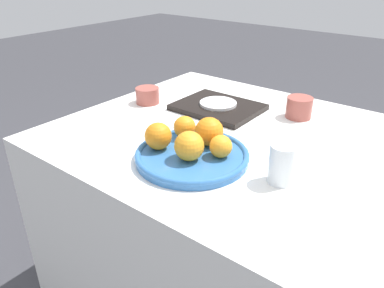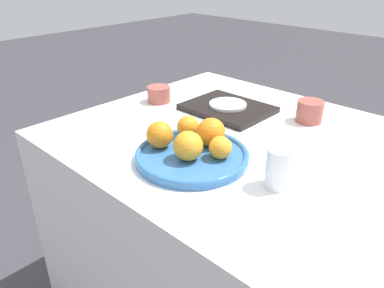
{
  "view_description": "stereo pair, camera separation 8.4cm",
  "coord_description": "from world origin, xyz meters",
  "views": [
    {
      "loc": [
        0.4,
        -0.94,
        1.23
      ],
      "look_at": [
        -0.16,
        -0.22,
        0.77
      ],
      "focal_mm": 35.0,
      "sensor_mm": 36.0,
      "label": 1
    },
    {
      "loc": [
        0.47,
        -0.88,
        1.23
      ],
      "look_at": [
        -0.16,
        -0.22,
        0.77
      ],
      "focal_mm": 35.0,
      "sensor_mm": 36.0,
      "label": 2
    }
  ],
  "objects": [
    {
      "name": "table",
      "position": [
        0.0,
        0.0,
        0.36
      ],
      "size": [
        1.42,
        0.95,
        0.72
      ],
      "color": "white",
      "rests_on": "ground_plane"
    },
    {
      "name": "fruit_platter",
      "position": [
        -0.16,
        -0.22,
        0.74
      ],
      "size": [
        0.32,
        0.32,
        0.03
      ],
      "color": "#336BAD",
      "rests_on": "table"
    },
    {
      "name": "orange_0",
      "position": [
        -0.15,
        -0.25,
        0.78
      ],
      "size": [
        0.08,
        0.08,
        0.08
      ],
      "color": "orange",
      "rests_on": "fruit_platter"
    },
    {
      "name": "orange_1",
      "position": [
        -0.16,
        -0.14,
        0.78
      ],
      "size": [
        0.08,
        0.08,
        0.08
      ],
      "color": "orange",
      "rests_on": "fruit_platter"
    },
    {
      "name": "orange_2",
      "position": [
        -0.09,
        -0.18,
        0.77
      ],
      "size": [
        0.06,
        0.06,
        0.06
      ],
      "color": "orange",
      "rests_on": "fruit_platter"
    },
    {
      "name": "orange_3",
      "position": [
        -0.24,
        -0.15,
        0.78
      ],
      "size": [
        0.07,
        0.07,
        0.07
      ],
      "color": "orange",
      "rests_on": "fruit_platter"
    },
    {
      "name": "orange_4",
      "position": [
        -0.25,
        -0.25,
        0.78
      ],
      "size": [
        0.08,
        0.08,
        0.08
      ],
      "color": "orange",
      "rests_on": "fruit_platter"
    },
    {
      "name": "water_glass",
      "position": [
        0.08,
        -0.17,
        0.77
      ],
      "size": [
        0.07,
        0.07,
        0.1
      ],
      "color": "silver",
      "rests_on": "table"
    },
    {
      "name": "serving_tray",
      "position": [
        -0.32,
        0.14,
        0.73
      ],
      "size": [
        0.3,
        0.24,
        0.02
      ],
      "color": "black",
      "rests_on": "table"
    },
    {
      "name": "side_plate",
      "position": [
        -0.32,
        0.14,
        0.75
      ],
      "size": [
        0.14,
        0.14,
        0.01
      ],
      "color": "white",
      "rests_on": "serving_tray"
    },
    {
      "name": "cup_0",
      "position": [
        -0.57,
        0.03,
        0.75
      ],
      "size": [
        0.09,
        0.09,
        0.06
      ],
      "color": "#9E4C42",
      "rests_on": "table"
    },
    {
      "name": "cup_1",
      "position": [
        -0.05,
        0.25,
        0.76
      ],
      "size": [
        0.09,
        0.09,
        0.07
      ],
      "color": "#9E4C42",
      "rests_on": "table"
    }
  ]
}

